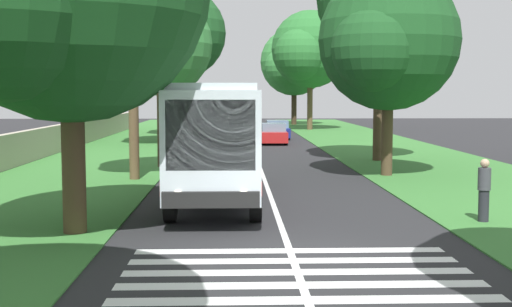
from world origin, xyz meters
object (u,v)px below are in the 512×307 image
object	(u,v)px
utility_pole	(159,77)
pedestrian	(484,189)
roadside_tree_right_4	(375,1)
trailing_car_1	(273,134)
roadside_tree_left_0	(179,36)
roadside_tree_right_0	(308,51)
trailing_car_0	(223,139)
coach_bus	(216,134)
roadside_tree_left_3	(158,48)
trailing_car_2	(277,130)
roadside_tree_right_3	(385,44)
roadside_tree_right_1	(293,64)

from	to	relation	value
utility_pole	pedestrian	xyz separation A→B (m)	(-14.07, -10.16, -3.33)
roadside_tree_right_4	pedestrian	bearing A→B (deg)	178.42
trailing_car_1	roadside_tree_left_0	bearing A→B (deg)	36.01
roadside_tree_right_0	roadside_tree_left_0	bearing A→B (deg)	123.80
trailing_car_1	roadside_tree_right_4	bearing A→B (deg)	-160.13
trailing_car_0	roadside_tree_right_0	distance (m)	25.12
trailing_car_0	roadside_tree_right_4	distance (m)	12.91
roadside_tree_right_0	roadside_tree_right_4	size ratio (longest dim) A/B	0.98
coach_bus	roadside_tree_right_0	world-z (taller)	roadside_tree_right_0
roadside_tree_left_0	roadside_tree_left_3	xyz separation A→B (m)	(-9.86, 0.62, -1.59)
trailing_car_1	trailing_car_2	bearing A→B (deg)	-6.54
roadside_tree_right_4	pedestrian	distance (m)	18.26
trailing_car_1	roadside_tree_right_3	bearing A→B (deg)	-169.07
roadside_tree_left_3	pedestrian	distance (m)	31.97
coach_bus	trailing_car_2	bearing A→B (deg)	-7.44
coach_bus	roadside_tree_right_3	distance (m)	9.88
roadside_tree_left_0	roadside_tree_right_1	xyz separation A→B (m)	(18.38, -11.05, -1.44)
roadside_tree_left_3	roadside_tree_right_3	distance (m)	21.87
utility_pole	roadside_tree_right_4	bearing A→B (deg)	-75.74
roadside_tree_left_0	trailing_car_0	bearing A→B (deg)	-165.77
roadside_tree_right_0	roadside_tree_right_4	bearing A→B (deg)	-179.79
trailing_car_2	roadside_tree_left_3	xyz separation A→B (m)	(-4.99, 8.47, 5.93)
coach_bus	pedestrian	xyz separation A→B (m)	(-4.30, -7.26, -1.24)
coach_bus	utility_pole	bearing A→B (deg)	16.53
coach_bus	roadside_tree_left_3	bearing A→B (deg)	10.43
trailing_car_1	roadside_tree_right_0	size ratio (longest dim) A/B	0.38
trailing_car_0	utility_pole	xyz separation A→B (m)	(-9.76, 2.79, 3.57)
trailing_car_2	roadside_tree_right_1	size ratio (longest dim) A/B	0.40
trailing_car_0	roadside_tree_right_4	xyz separation A→B (m)	(-7.06, -7.84, 7.45)
trailing_car_1	roadside_tree_right_1	world-z (taller)	roadside_tree_right_1
trailing_car_1	roadside_tree_left_3	bearing A→B (deg)	89.06
trailing_car_1	roadside_tree_right_4	size ratio (longest dim) A/B	0.37
roadside_tree_right_3	pedestrian	distance (m)	11.51
roadside_tree_left_3	roadside_tree_right_0	size ratio (longest dim) A/B	0.91
trailing_car_1	trailing_car_2	distance (m)	5.15
roadside_tree_right_3	roadside_tree_left_3	bearing A→B (deg)	31.61
roadside_tree_left_0	utility_pole	world-z (taller)	roadside_tree_left_0
coach_bus	roadside_tree_right_1	xyz separation A→B (m)	(53.08, -7.09, 4.60)
trailing_car_0	roadside_tree_left_3	world-z (taller)	roadside_tree_left_3
roadside_tree_left_3	trailing_car_1	bearing A→B (deg)	-90.94
coach_bus	trailing_car_2	xyz separation A→B (m)	(29.83, -3.89, -1.48)
coach_bus	roadside_tree_right_4	world-z (taller)	roadside_tree_right_4
roadside_tree_left_3	roadside_tree_right_3	xyz separation A→B (m)	(-18.60, -11.45, -1.08)
trailing_car_2	roadside_tree_right_3	size ratio (longest dim) A/B	0.50
trailing_car_1	roadside_tree_left_0	size ratio (longest dim) A/B	0.36
trailing_car_1	pedestrian	world-z (taller)	pedestrian
roadside_tree_left_3	roadside_tree_right_4	distance (m)	17.51
coach_bus	roadside_tree_right_0	size ratio (longest dim) A/B	0.99
roadside_tree_left_3	pedestrian	xyz separation A→B (m)	(-29.14, -11.84, -5.69)
coach_bus	roadside_tree_right_4	distance (m)	15.84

